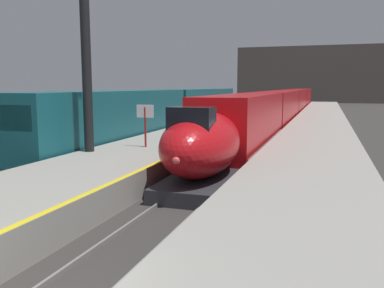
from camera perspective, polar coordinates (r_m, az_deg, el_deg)
name	(u,v)px	position (r m, az deg, el deg)	size (l,w,h in m)	color
platform_left	(206,133)	(30.98, 2.00, 1.51)	(4.80, 110.00, 1.05)	gray
platform_right	(317,137)	(29.75, 17.14, 0.88)	(4.80, 110.00, 1.05)	gray
platform_left_safety_stripe	(236,127)	(30.37, 6.14, 2.34)	(0.20, 107.80, 0.01)	yellow
rail_main_left	(255,137)	(32.97, 8.86, 1.01)	(0.08, 110.00, 0.12)	slate
rail_main_right	(274,138)	(32.76, 11.45, 0.89)	(0.08, 110.00, 0.12)	slate
rail_secondary_left	(162,133)	(35.21, -4.25, 1.53)	(0.08, 110.00, 0.12)	slate
rail_secondary_right	(178,134)	(34.66, -1.96, 1.44)	(0.08, 110.00, 0.12)	slate
highspeed_train_main	(286,104)	(49.01, 13.00, 5.44)	(2.92, 74.59, 3.60)	#B20F14
regional_train_adjacent	(168,110)	(34.44, -3.35, 4.84)	(2.85, 36.60, 3.80)	#145660
station_column_mid	(85,20)	(19.67, -14.81, 16.45)	(4.00, 0.68, 10.03)	black
passenger_mid_platform	(192,124)	(22.28, 0.02, 2.85)	(0.29, 0.56, 1.69)	#23232D
departure_info_board	(145,117)	(20.44, -6.59, 3.78)	(0.90, 0.10, 2.12)	maroon
terminus_back_wall	(309,74)	(106.92, 16.10, 9.36)	(36.00, 2.00, 14.00)	#4C4742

